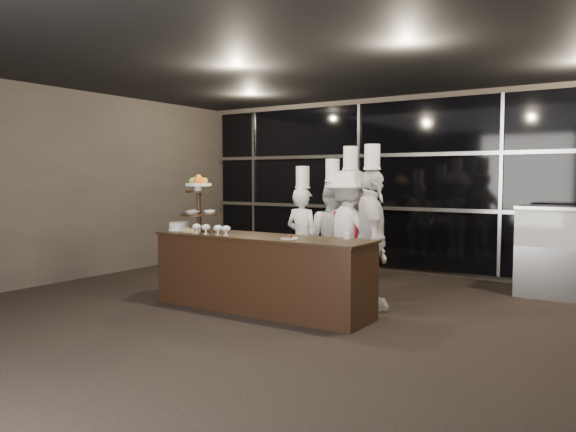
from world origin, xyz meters
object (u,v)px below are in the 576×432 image
Objects in this scene: chef_a at (303,238)px; chef_b at (332,238)px; buffet_counter at (261,273)px; chef_c at (350,234)px; chef_d at (371,238)px; display_stand at (199,199)px; layer_cake at (179,226)px.

chef_b is at bearing 0.04° from chef_a.
buffet_counter is 1.36m from chef_c.
chef_d is (0.46, -0.32, 0.01)m from chef_c.
display_stand reaches higher than buffet_counter.
chef_b is at bearing 153.05° from chef_d.
chef_b is at bearing 74.50° from buffet_counter.
buffet_counter is 1.24m from chef_a.
chef_a is 0.48m from chef_b.
chef_a is (0.86, 1.20, -0.56)m from display_stand.
chef_c is at bearing 34.52° from display_stand.
chef_a is 0.95× the size of chef_b.
chef_b reaches higher than buffet_counter.
buffet_counter is 1.29m from chef_b.
chef_c reaches higher than layer_cake.
layer_cake is at bearing -170.83° from display_stand.
buffet_counter is 3.81× the size of display_stand.
chef_d is (1.09, 0.81, 0.41)m from buffet_counter.
chef_d is at bearing 19.70° from layer_cake.
chef_b is (0.33, 1.20, 0.34)m from buffet_counter.
chef_c is at bearing -5.13° from chef_a.
layer_cake is 0.15× the size of chef_c.
chef_c reaches higher than chef_d.
display_stand is 1.57m from chef_a.
chef_c reaches higher than chef_b.
buffet_counter is at bearing -119.47° from chef_c.
layer_cake is 1.72m from chef_a.
chef_d reaches higher than buffet_counter.
chef_c is at bearing 145.25° from chef_d.
chef_d is (2.40, 0.86, -0.09)m from layer_cake.
chef_c is at bearing 60.53° from buffet_counter.
chef_d reaches higher than display_stand.
chef_c reaches higher than chef_a.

